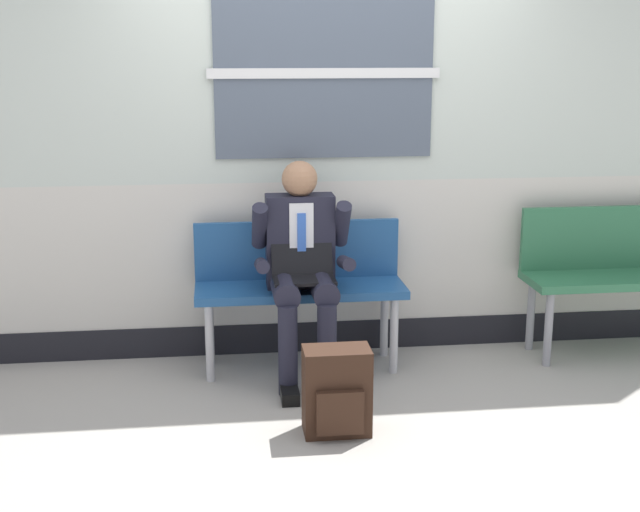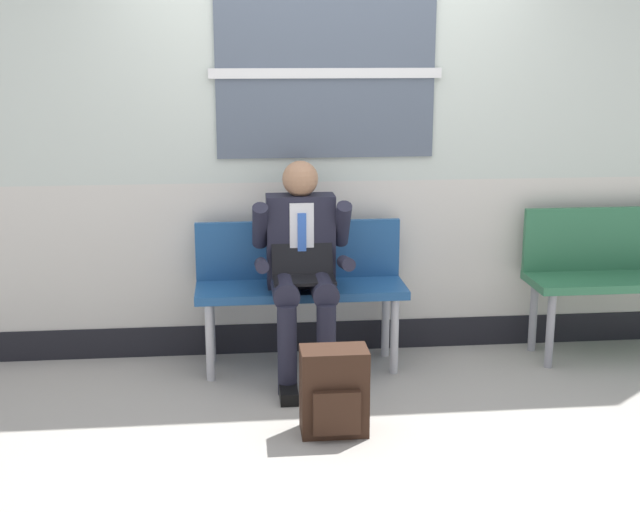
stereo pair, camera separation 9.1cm
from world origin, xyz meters
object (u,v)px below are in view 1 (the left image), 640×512
bench_empty (619,266)px  person_seated (302,264)px  backpack (337,392)px  bench_with_person (299,279)px

bench_empty → person_seated: bearing=-174.4°
bench_empty → backpack: bearing=-152.9°
bench_empty → person_seated: person_seated is taller
person_seated → bench_empty: bearing=5.6°
backpack → bench_with_person: bearing=95.3°
person_seated → backpack: size_ratio=2.83×
bench_with_person → backpack: bearing=-84.7°
bench_empty → person_seated: size_ratio=0.96×
person_seated → backpack: person_seated is taller
bench_empty → person_seated: 2.05m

